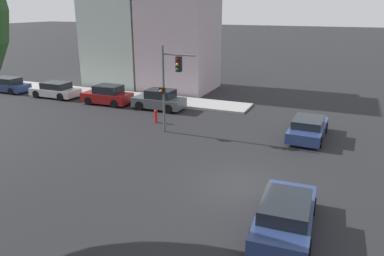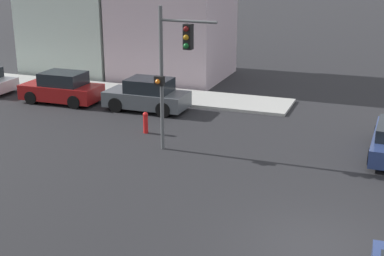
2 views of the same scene
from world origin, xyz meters
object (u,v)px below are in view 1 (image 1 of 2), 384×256
fire_hydrant (156,116)px  parked_car_0 (159,100)px  crossing_car_0 (285,215)px  parked_car_2 (55,90)px  crossing_car_1 (308,128)px  parked_car_3 (7,85)px  traffic_signal (170,77)px  parked_car_1 (107,95)px

fire_hydrant → parked_car_0: bearing=23.7°
crossing_car_0 → parked_car_2: 25.77m
crossing_car_1 → parked_car_2: (2.43, 21.79, 0.03)m
crossing_car_0 → crossing_car_1: bearing=-0.3°
parked_car_3 → parked_car_2: bearing=179.7°
parked_car_2 → parked_car_0: bearing=179.6°
parked_car_3 → fire_hydrant: (-3.24, -17.54, -0.16)m
traffic_signal → crossing_car_1: traffic_signal is taller
parked_car_1 → parked_car_2: 5.64m
crossing_car_0 → fire_hydrant: size_ratio=5.07×
parked_car_2 → parked_car_1: bearing=177.7°
parked_car_1 → fire_hydrant: bearing=152.8°
parked_car_0 → parked_car_1: (-0.18, 4.69, -0.00)m
crossing_car_1 → parked_car_1: 16.30m
traffic_signal → parked_car_1: size_ratio=1.34×
crossing_car_1 → parked_car_3: (2.42, 27.58, 0.03)m
crossing_car_1 → fire_hydrant: (-0.82, 10.04, -0.13)m
traffic_signal → parked_car_2: traffic_signal is taller
parked_car_0 → parked_car_2: size_ratio=0.92×
parked_car_3 → crossing_car_1: bearing=174.6°
traffic_signal → parked_car_3: (4.85, 19.50, -2.91)m
crossing_car_1 → parked_car_2: parked_car_2 is taller
crossing_car_1 → parked_car_0: size_ratio=1.15×
fire_hydrant → parked_car_1: bearing=63.5°
traffic_signal → parked_car_3: bearing=-100.7°
traffic_signal → fire_hydrant: bearing=-126.1°
traffic_signal → parked_car_2: 14.83m
crossing_car_0 → traffic_signal: bearing=43.4°
traffic_signal → crossing_car_0: traffic_signal is taller
parked_car_0 → fire_hydrant: (-3.23, -1.42, -0.25)m
crossing_car_1 → parked_car_0: parked_car_0 is taller
crossing_car_0 → crossing_car_1: 10.65m
parked_car_3 → fire_hydrant: 17.84m
crossing_car_1 → parked_car_2: bearing=85.5°
parked_car_2 → traffic_signal: bearing=160.2°
crossing_car_0 → parked_car_0: parked_car_0 is taller
traffic_signal → parked_car_0: traffic_signal is taller
crossing_car_0 → crossing_car_1: crossing_car_0 is taller
parked_car_0 → crossing_car_1: bearing=168.0°
parked_car_0 → fire_hydrant: bearing=113.6°
crossing_car_0 → fire_hydrant: bearing=44.3°
fire_hydrant → parked_car_3: bearing=79.5°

